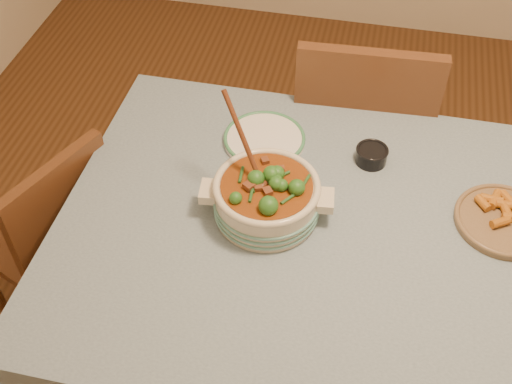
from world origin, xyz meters
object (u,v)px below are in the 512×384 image
Objects in this scene: white_plate at (264,139)px; condiment_bowl at (372,154)px; chair_far at (359,133)px; dining_table at (374,262)px; fried_plate at (504,219)px; stew_casserole at (266,195)px; chair_left at (53,233)px.

condiment_bowl is (0.31, -0.02, 0.02)m from white_plate.
chair_far is (0.27, 0.35, -0.22)m from white_plate.
chair_far is at bearing 98.28° from dining_table.
dining_table is 1.75× the size of chair_far.
white_plate is at bearing 165.19° from fried_plate.
chair_far is (-0.05, 0.36, -0.24)m from condiment_bowl.
dining_table is at bearing -157.93° from fried_plate.
stew_casserole reaches higher than white_plate.
fried_plate reaches higher than white_plate.
condiment_bowl reaches higher than fried_plate.
dining_table is 14.44× the size of condiment_bowl.
dining_table is 0.32m from condiment_bowl.
chair_far reaches higher than chair_left.
stew_casserole is 0.71m from chair_far.
chair_far is (-0.09, 0.65, -0.12)m from dining_table.
white_plate is at bearing 49.09° from chair_far.
stew_casserole reaches higher than chair_far.
stew_casserole is at bearing 68.62° from chair_far.
white_plate is 0.49m from chair_far.
chair_left is (-0.95, -0.23, -0.33)m from condiment_bowl.
dining_table is 0.35m from fried_plate.
fried_plate is at bearing -24.21° from condiment_bowl.
condiment_bowl is (0.25, 0.26, -0.04)m from stew_casserole.
condiment_bowl is at bearing 99.58° from dining_table.
stew_casserole is at bearing 174.62° from dining_table.
stew_casserole is 0.62m from fried_plate.
dining_table is 5.95× the size of white_plate.
white_plate is at bearing 176.97° from condiment_bowl.
condiment_bowl is 0.44m from chair_far.
chair_left is (-0.91, -0.59, -0.09)m from chair_far.
fried_plate is (0.31, 0.13, 0.11)m from dining_table.
chair_far is at bearing 127.73° from fried_plate.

